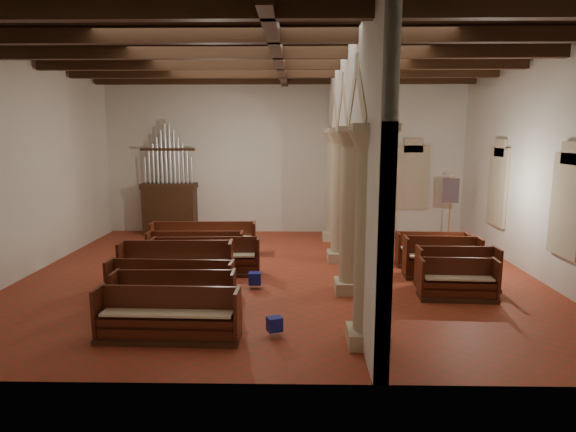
{
  "coord_description": "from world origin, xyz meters",
  "views": [
    {
      "loc": [
        0.47,
        -13.02,
        3.89
      ],
      "look_at": [
        0.22,
        0.5,
        1.58
      ],
      "focal_mm": 30.0,
      "sensor_mm": 36.0,
      "label": 1
    }
  ],
  "objects_px": {
    "lectern": "(187,219)",
    "nave_pew_0": "(168,323)",
    "processional_banner": "(449,219)",
    "pipe_organ": "(170,199)",
    "aisle_pew_0": "(457,286)"
  },
  "relations": [
    {
      "from": "lectern",
      "to": "nave_pew_0",
      "type": "xyz_separation_m",
      "value": [
        1.89,
        -9.87,
        -0.24
      ]
    },
    {
      "from": "processional_banner",
      "to": "lectern",
      "type": "bearing_deg",
      "value": -165.73
    },
    {
      "from": "pipe_organ",
      "to": "aisle_pew_0",
      "type": "distance_m",
      "value": 11.58
    },
    {
      "from": "pipe_organ",
      "to": "processional_banner",
      "type": "relative_size",
      "value": 1.76
    },
    {
      "from": "lectern",
      "to": "aisle_pew_0",
      "type": "xyz_separation_m",
      "value": [
        8.15,
        -7.45,
        -0.25
      ]
    },
    {
      "from": "pipe_organ",
      "to": "nave_pew_0",
      "type": "xyz_separation_m",
      "value": [
        2.53,
        -9.88,
        -1.03
      ]
    },
    {
      "from": "pipe_organ",
      "to": "processional_banner",
      "type": "height_order",
      "value": "pipe_organ"
    },
    {
      "from": "nave_pew_0",
      "to": "aisle_pew_0",
      "type": "bearing_deg",
      "value": 22.79
    },
    {
      "from": "pipe_organ",
      "to": "lectern",
      "type": "relative_size",
      "value": 3.15
    },
    {
      "from": "lectern",
      "to": "aisle_pew_0",
      "type": "bearing_deg",
      "value": -23.66
    },
    {
      "from": "lectern",
      "to": "processional_banner",
      "type": "height_order",
      "value": "processional_banner"
    },
    {
      "from": "processional_banner",
      "to": "nave_pew_0",
      "type": "relative_size",
      "value": 0.91
    },
    {
      "from": "lectern",
      "to": "nave_pew_0",
      "type": "relative_size",
      "value": 0.51
    },
    {
      "from": "lectern",
      "to": "processional_banner",
      "type": "xyz_separation_m",
      "value": [
        9.9,
        -1.13,
        0.24
      ]
    },
    {
      "from": "pipe_organ",
      "to": "nave_pew_0",
      "type": "distance_m",
      "value": 10.26
    }
  ]
}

